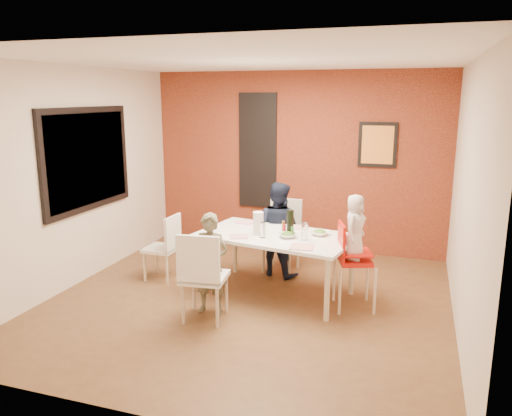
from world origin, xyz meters
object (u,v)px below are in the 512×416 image
(child_far, at_px, (278,229))
(toddler, at_px, (355,227))
(chair_far, at_px, (283,231))
(chair_near, at_px, (202,273))
(wine_bottle, at_px, (290,223))
(dining_table, at_px, (276,240))
(chair_left, at_px, (166,244))
(child_near, at_px, (210,264))
(high_chair, at_px, (351,258))
(paper_towel_roll, at_px, (258,223))

(child_far, height_order, toddler, toddler)
(chair_far, bearing_deg, toddler, -39.31)
(chair_near, xyz_separation_m, child_far, (0.36, 1.63, 0.08))
(child_far, bearing_deg, wine_bottle, 133.64)
(chair_near, height_order, child_far, child_far)
(dining_table, xyz_separation_m, chair_left, (-1.47, 0.03, -0.20))
(child_near, xyz_separation_m, child_far, (0.37, 1.38, 0.07))
(chair_far, distance_m, child_near, 1.67)
(chair_near, distance_m, toddler, 1.73)
(chair_near, bearing_deg, dining_table, -124.61)
(chair_far, bearing_deg, high_chair, -40.35)
(dining_table, distance_m, paper_towel_roll, 0.29)
(chair_far, bearing_deg, child_far, -87.51)
(toddler, bearing_deg, child_near, 125.24)
(dining_table, bearing_deg, child_near, -125.61)
(chair_left, bearing_deg, paper_towel_roll, 85.85)
(child_near, relative_size, paper_towel_roll, 4.11)
(dining_table, xyz_separation_m, chair_near, (-0.51, -0.98, -0.13))
(chair_far, xyz_separation_m, high_chair, (1.05, -1.02, 0.05))
(high_chair, xyz_separation_m, paper_towel_roll, (-1.10, 0.06, 0.29))
(chair_left, bearing_deg, dining_table, 89.08)
(high_chair, height_order, paper_towel_roll, paper_towel_roll)
(chair_far, xyz_separation_m, paper_towel_roll, (-0.05, -0.96, 0.34))
(child_near, distance_m, wine_bottle, 1.06)
(chair_left, height_order, high_chair, high_chair)
(high_chair, height_order, child_near, child_near)
(dining_table, xyz_separation_m, paper_towel_roll, (-0.20, -0.07, 0.20))
(chair_far, distance_m, high_chair, 1.47)
(dining_table, xyz_separation_m, high_chair, (0.90, -0.13, -0.09))
(toddler, xyz_separation_m, paper_towel_roll, (-1.12, 0.04, -0.06))
(toddler, bearing_deg, paper_towel_roll, 99.86)
(chair_near, xyz_separation_m, chair_far, (0.36, 1.87, -0.01))
(high_chair, distance_m, toddler, 0.35)
(wine_bottle, xyz_separation_m, paper_towel_roll, (-0.37, -0.06, -0.02))
(dining_table, bearing_deg, high_chair, -8.01)
(chair_far, relative_size, child_far, 0.77)
(chair_left, height_order, child_near, child_near)
(chair_near, bearing_deg, child_far, -109.33)
(chair_near, distance_m, child_far, 1.67)
(chair_far, relative_size, chair_left, 1.13)
(child_near, distance_m, paper_towel_roll, 0.81)
(chair_far, height_order, child_near, child_near)
(chair_near, bearing_deg, high_chair, -155.94)
(chair_far, height_order, paper_towel_roll, paper_towel_roll)
(chair_near, bearing_deg, child_near, -94.48)
(chair_far, distance_m, chair_left, 1.58)
(child_near, bearing_deg, dining_table, 54.16)
(child_far, height_order, wine_bottle, child_far)
(paper_towel_roll, bearing_deg, chair_left, 175.63)
(chair_far, height_order, child_far, child_far)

